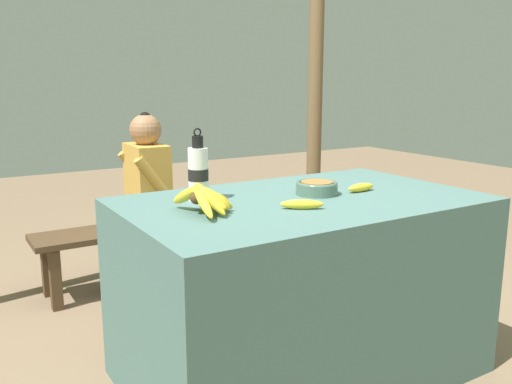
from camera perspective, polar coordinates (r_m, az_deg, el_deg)
ground_plane at (r=2.58m, az=4.63°, el=-18.26°), size 12.00×12.00×0.00m
market_counter at (r=2.41m, az=4.79°, el=-9.99°), size 1.50×0.91×0.80m
banana_bunch_ripe at (r=2.02m, az=-5.45°, el=-0.53°), size 0.20×0.31×0.13m
serving_bowl at (r=2.37m, az=6.42°, el=0.51°), size 0.18×0.18×0.06m
water_bottle at (r=2.23m, az=-6.10°, el=2.04°), size 0.08×0.08×0.30m
loose_banana_front at (r=2.10m, az=4.86°, el=-1.30°), size 0.16×0.12×0.04m
loose_banana_side at (r=2.45m, az=10.98°, el=0.47°), size 0.15×0.04×0.04m
wooden_bench at (r=3.59m, az=-7.92°, el=-3.74°), size 1.85×0.32×0.39m
seated_vendor at (r=3.40m, az=-11.98°, el=0.24°), size 0.41×0.39×1.10m
banana_bunch_green at (r=3.80m, az=-0.49°, el=-1.02°), size 0.17×0.24×0.11m
support_post_far at (r=4.24m, az=6.29°, el=12.02°), size 0.11×0.11×2.62m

